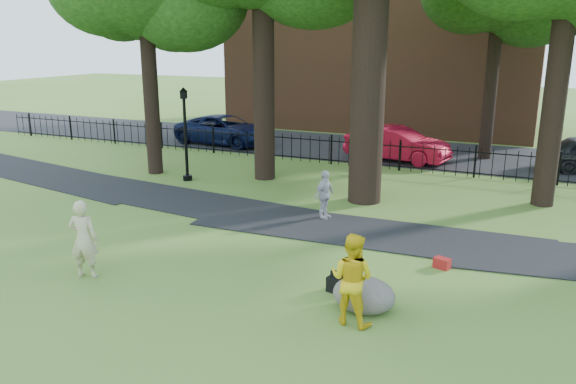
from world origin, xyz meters
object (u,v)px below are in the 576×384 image
at_px(lamppost, 186,136).
at_px(boulder, 364,292).
at_px(woman, 84,239).
at_px(man, 352,279).
at_px(red_sedan, 397,144).

bearing_deg(lamppost, boulder, -57.18).
xyz_separation_m(woman, man, (6.22, 0.44, -0.01)).
bearing_deg(man, woman, 11.34).
bearing_deg(woman, lamppost, -86.97).
distance_m(boulder, red_sedan, 14.78).
distance_m(woman, man, 6.24).
bearing_deg(boulder, red_sedan, 101.12).
relative_size(man, boulder, 1.42).
bearing_deg(woman, boulder, 172.96).
bearing_deg(boulder, woman, -170.48).
height_order(woman, lamppost, lamppost).
bearing_deg(red_sedan, man, -160.53).
bearing_deg(red_sedan, boulder, -159.83).
xyz_separation_m(woman, boulder, (6.29, 1.06, -0.54)).
height_order(woman, red_sedan, woman).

